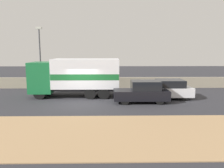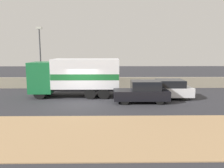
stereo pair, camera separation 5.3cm
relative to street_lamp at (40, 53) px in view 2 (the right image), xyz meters
The scene contains 8 objects.
ground_plane 8.80m from the street_lamp, 52.58° to the right, with size 80.00×80.00×0.00m, color #2D2D33.
dirt_shoulder_foreground 13.87m from the street_lamp, 68.69° to the right, with size 60.00×5.54×0.04m.
stone_wall_backdrop 5.79m from the street_lamp, ahead, with size 60.00×0.35×1.13m.
street_lamp is the anchor object (origin of this frame).
box_truck 5.94m from the street_lamp, 42.04° to the right, with size 7.43×2.57×3.24m.
car_hatchback 11.65m from the street_lamp, 32.81° to the right, with size 4.14×1.71×1.68m.
car_sedan_second 13.01m from the street_lamp, 22.21° to the right, with size 4.14×1.85×1.57m.
pedestrian 2.79m from the street_lamp, 124.69° to the right, with size 0.38×0.38×1.75m.
Camera 2 is at (2.06, -16.04, 3.92)m, focal length 35.00 mm.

